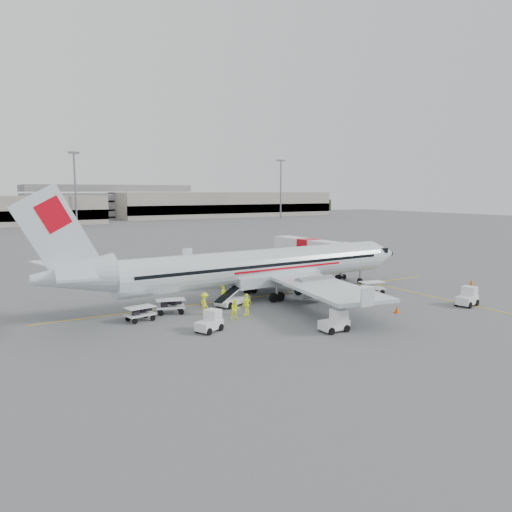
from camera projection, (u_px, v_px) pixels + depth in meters
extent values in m
plane|color=#56595B|center=(266.00, 296.00, 49.90)|extent=(360.00, 360.00, 0.00)
cube|color=yellow|center=(266.00, 296.00, 49.90)|extent=(44.00, 0.20, 0.01)
cube|color=yellow|center=(426.00, 295.00, 50.18)|extent=(0.20, 20.00, 0.01)
cone|color=#F25505|center=(471.00, 282.00, 55.73)|extent=(0.41, 0.41, 0.67)
cone|color=#F25505|center=(210.00, 268.00, 65.59)|extent=(0.39, 0.39, 0.64)
cone|color=#F25505|center=(397.00, 309.00, 42.82)|extent=(0.40, 0.40, 0.66)
imported|color=#D4E81A|center=(224.00, 295.00, 45.69)|extent=(0.77, 0.60, 1.86)
imported|color=#D4E81A|center=(235.00, 309.00, 40.55)|extent=(0.96, 0.84, 1.68)
imported|color=#D4E81A|center=(205.00, 303.00, 42.25)|extent=(0.78, 1.27, 1.89)
imported|color=#D4E81A|center=(247.00, 304.00, 41.95)|extent=(1.18, 0.82, 1.86)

